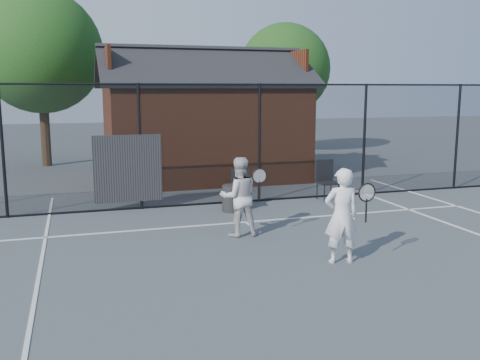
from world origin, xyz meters
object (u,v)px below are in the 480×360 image
object	(u,v)px
clubhouse	(203,129)
chair_left	(241,190)
waste_bin	(231,198)
chair_right	(328,181)
player_front	(342,216)
player_back	(239,197)

from	to	relation	value
clubhouse	chair_left	xyz separation A→B (m)	(-0.20, -4.68, -1.15)
waste_bin	chair_right	bearing A→B (deg)	10.27
player_front	waste_bin	world-z (taller)	player_front
player_back	player_front	bearing A→B (deg)	-61.75
player_front	chair_right	xyz separation A→B (m)	(2.09, 4.66, -0.29)
clubhouse	chair_right	world-z (taller)	clubhouse
player_back	chair_right	distance (m)	4.12
player_back	chair_left	xyz separation A→B (m)	(0.76, 2.29, -0.32)
chair_right	player_front	bearing A→B (deg)	-115.95
clubhouse	waste_bin	distance (m)	5.09
clubhouse	chair_right	size ratio (longest dim) A/B	6.39
clubhouse	chair_left	world-z (taller)	clubhouse
player_back	waste_bin	xyz separation A→B (m)	(0.45, 2.07, -0.47)
player_back	waste_bin	bearing A→B (deg)	77.67
player_back	chair_right	size ratio (longest dim) A/B	1.53
clubhouse	chair_left	size ratio (longest dim) A/B	7.09
clubhouse	player_front	world-z (taller)	clubhouse
player_front	player_back	bearing A→B (deg)	118.25
chair_left	player_front	bearing A→B (deg)	-75.99
clubhouse	chair_left	distance (m)	4.83
chair_left	waste_bin	world-z (taller)	chair_left
clubhouse	player_back	size ratio (longest dim) A/B	4.16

